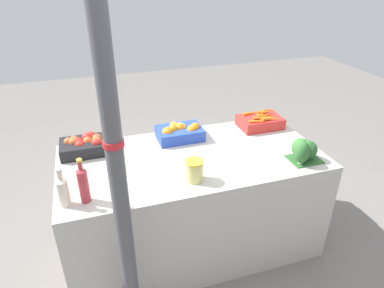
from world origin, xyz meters
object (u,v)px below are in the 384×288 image
(support_pole, at_px, (115,155))
(apple_crate, at_px, (85,145))
(juice_bottle_cloudy, at_px, (63,190))
(pickle_jar, at_px, (194,171))
(carrot_crate, at_px, (260,121))
(juice_bottle_ruby, at_px, (83,184))
(broccoli_pile, at_px, (304,149))
(orange_crate, at_px, (180,132))

(support_pole, xyz_separation_m, apple_crate, (-0.15, 0.94, -0.40))
(juice_bottle_cloudy, distance_m, pickle_jar, 0.79)
(support_pole, xyz_separation_m, carrot_crate, (1.28, 0.93, -0.41))
(juice_bottle_ruby, relative_size, pickle_jar, 2.01)
(broccoli_pile, height_order, juice_bottle_ruby, juice_bottle_ruby)
(orange_crate, xyz_separation_m, juice_bottle_cloudy, (-0.86, -0.60, 0.04))
(pickle_jar, bearing_deg, support_pole, -145.23)
(broccoli_pile, bearing_deg, apple_crate, 158.00)
(apple_crate, bearing_deg, carrot_crate, -0.25)
(support_pole, xyz_separation_m, juice_bottle_ruby, (-0.18, 0.33, -0.34))
(support_pole, xyz_separation_m, juice_bottle_cloudy, (-0.29, 0.33, -0.36))
(support_pole, height_order, apple_crate, support_pole)
(broccoli_pile, relative_size, pickle_jar, 1.60)
(carrot_crate, distance_m, juice_bottle_cloudy, 1.68)
(carrot_crate, relative_size, broccoli_pile, 1.55)
(carrot_crate, relative_size, juice_bottle_cloudy, 1.44)
(pickle_jar, bearing_deg, orange_crate, 82.47)
(juice_bottle_cloudy, xyz_separation_m, pickle_jar, (0.79, 0.01, -0.03))
(apple_crate, relative_size, juice_bottle_cloudy, 1.44)
(support_pole, xyz_separation_m, pickle_jar, (0.50, 0.34, -0.39))
(support_pole, height_order, broccoli_pile, support_pole)
(support_pole, distance_m, juice_bottle_ruby, 0.51)
(carrot_crate, bearing_deg, juice_bottle_ruby, -157.55)
(carrot_crate, relative_size, pickle_jar, 2.48)
(orange_crate, height_order, broccoli_pile, broccoli_pile)
(apple_crate, bearing_deg, orange_crate, -0.44)
(juice_bottle_cloudy, bearing_deg, support_pole, -48.77)
(support_pole, height_order, carrot_crate, support_pole)
(support_pole, bearing_deg, juice_bottle_cloudy, 131.23)
(juice_bottle_cloudy, xyz_separation_m, juice_bottle_ruby, (0.11, 0.00, 0.02))
(support_pole, height_order, juice_bottle_cloudy, support_pole)
(apple_crate, xyz_separation_m, juice_bottle_cloudy, (-0.14, -0.61, 0.04))
(support_pole, distance_m, juice_bottle_cloudy, 0.57)
(carrot_crate, bearing_deg, pickle_jar, -143.08)
(carrot_crate, xyz_separation_m, pickle_jar, (-0.78, -0.59, 0.02))
(apple_crate, distance_m, pickle_jar, 0.87)
(broccoli_pile, relative_size, juice_bottle_cloudy, 0.93)
(support_pole, xyz_separation_m, orange_crate, (0.57, 0.93, -0.40))
(carrot_crate, distance_m, pickle_jar, 0.98)
(broccoli_pile, bearing_deg, pickle_jar, -179.64)
(orange_crate, height_order, pickle_jar, pickle_jar)
(carrot_crate, bearing_deg, juice_bottle_cloudy, -159.03)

